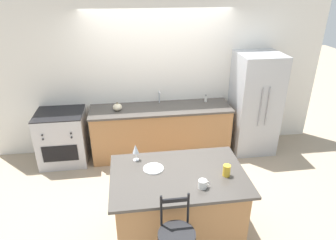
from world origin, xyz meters
name	(u,v)px	position (x,y,z in m)	size (l,w,h in m)	color
ground_plane	(164,163)	(0.00, 0.00, 0.00)	(18.00, 18.00, 0.00)	tan
wall_back	(158,77)	(0.00, 0.73, 1.35)	(6.00, 0.07, 2.70)	silver
back_counter	(161,130)	(0.00, 0.39, 0.45)	(2.45, 0.71, 0.90)	#A87547
sink_faucet	(159,96)	(0.00, 0.59, 1.04)	(0.02, 0.13, 0.22)	#ADAFB5
kitchen_island	(178,206)	(-0.04, -1.62, 0.47)	(1.53, 1.02, 0.93)	#A87547
refrigerator	(254,103)	(1.68, 0.34, 0.90)	(0.75, 0.77, 1.80)	#ADAFB5
oven_range	(63,137)	(-1.70, 0.36, 0.46)	(0.78, 0.71, 0.92)	#B7B7BC
dinner_plate	(153,168)	(-0.31, -1.48, 0.94)	(0.24, 0.24, 0.02)	white
wine_glass	(136,149)	(-0.50, -1.26, 1.08)	(0.07, 0.07, 0.21)	white
coffee_mug	(203,184)	(0.17, -1.89, 0.98)	(0.12, 0.09, 0.09)	white
tumbler_cup	(227,170)	(0.49, -1.72, 1.00)	(0.08, 0.08, 0.14)	gold
pumpkin_decoration	(117,107)	(-0.74, 0.36, 0.96)	(0.15, 0.15, 0.14)	beige
soap_bottle	(206,99)	(0.84, 0.54, 0.96)	(0.05, 0.05, 0.13)	silver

